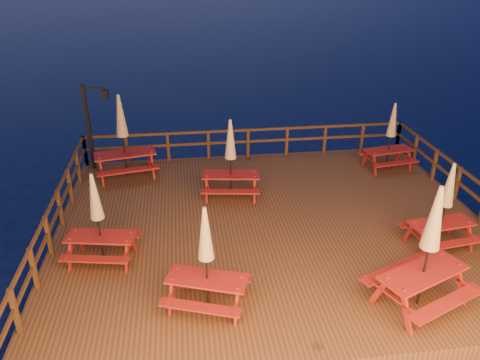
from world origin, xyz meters
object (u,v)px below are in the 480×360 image
(lamp_post, at_px, (92,119))
(picnic_table_1, at_px, (429,246))
(picnic_table_2, at_px, (206,257))
(picnic_table_0, at_px, (98,217))

(lamp_post, relative_size, picnic_table_1, 1.05)
(lamp_post, bearing_deg, picnic_table_2, -66.48)
(lamp_post, bearing_deg, picnic_table_0, -81.11)
(lamp_post, xyz_separation_m, picnic_table_0, (0.89, -5.70, -0.56))
(picnic_table_0, height_order, picnic_table_1, picnic_table_1)
(picnic_table_1, distance_m, picnic_table_2, 4.58)
(picnic_table_0, bearing_deg, picnic_table_1, -9.08)
(picnic_table_1, bearing_deg, picnic_table_0, 137.31)
(lamp_post, xyz_separation_m, picnic_table_2, (3.35, -7.70, -0.53))
(picnic_table_1, bearing_deg, picnic_table_2, 150.49)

